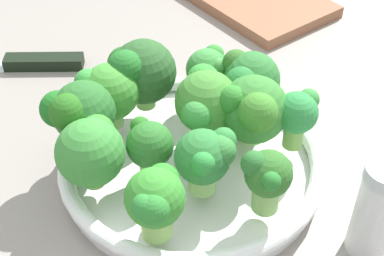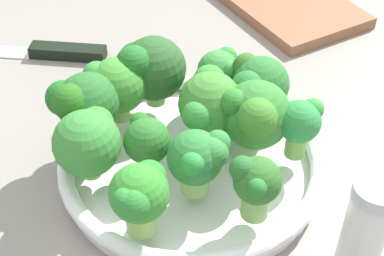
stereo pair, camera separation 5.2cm
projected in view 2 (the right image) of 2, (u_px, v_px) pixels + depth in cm
name	position (u px, v px, depth cm)	size (l,w,h in cm)	color
ground_plane	(161.00, 180.00, 56.76)	(130.00, 130.00, 2.50)	gray
bowl	(192.00, 162.00, 54.96)	(25.86, 25.86, 2.81)	white
broccoli_floret_0	(145.00, 141.00, 50.85)	(4.33, 4.33, 5.19)	#99CB65
broccoli_floret_1	(139.00, 195.00, 44.20)	(4.88, 5.90, 6.73)	#83BA58
broccoli_floret_2	(83.00, 104.00, 52.66)	(6.97, 6.61, 7.36)	#A0D26F
broccoli_floret_3	(209.00, 103.00, 53.27)	(6.16, 7.19, 7.07)	#98CB65
broccoli_floret_4	(199.00, 158.00, 47.87)	(5.24, 5.36, 6.28)	#8BBD65
broccoli_floret_5	(258.00, 85.00, 55.88)	(6.15, 6.79, 6.57)	#7DB14E
broccoli_floret_6	(255.00, 183.00, 45.66)	(4.34, 4.43, 6.30)	#7DB159
broccoli_floret_7	(222.00, 71.00, 58.49)	(5.29, 4.83, 5.51)	#76C258
broccoli_floret_8	(255.00, 114.00, 52.03)	(6.60, 7.54, 7.29)	#95D064
broccoli_floret_9	(115.00, 86.00, 55.04)	(6.19, 6.52, 7.00)	#8ABE69
broccoli_floret_10	(150.00, 67.00, 56.94)	(7.10, 7.40, 7.81)	#93CC64
broccoli_floret_11	(300.00, 123.00, 51.37)	(4.04, 4.36, 6.06)	#76B04D
broccoli_floret_12	(89.00, 140.00, 49.67)	(6.12, 6.66, 6.76)	#88C05A
knife	(32.00, 51.00, 71.52)	(25.86, 11.21, 1.50)	silver
pepper_shaker	(366.00, 228.00, 44.38)	(3.71, 3.71, 9.64)	silver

